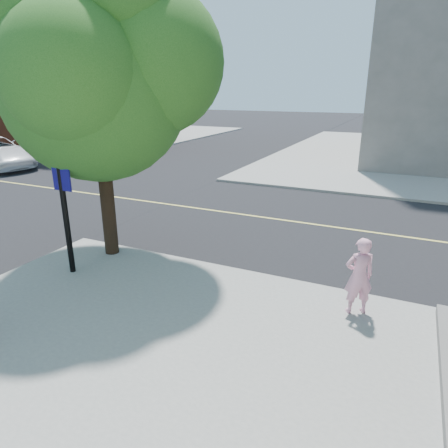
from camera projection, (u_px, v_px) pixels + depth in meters
The scene contains 6 objects.
ground at pixel (111, 247), 11.60m from camera, with size 140.00×140.00×0.00m, color black.
road_ew at pixel (188, 207), 15.46m from camera, with size 140.00×9.00×0.01m, color black.
sidewalk_nw at pixel (71, 134), 39.25m from camera, with size 26.00×25.00×0.12m, color gray.
church at pixel (56, 51), 32.75m from camera, with size 15.20×12.00×14.40m.
man_on_phone at pixel (359, 276), 7.78m from camera, with size 0.58×0.38×1.58m, color #ED9FBE.
street_tree at pixel (99, 65), 9.37m from camera, with size 5.54×5.03×7.35m.
Camera 1 is at (7.54, -8.36, 4.37)m, focal length 32.18 mm.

